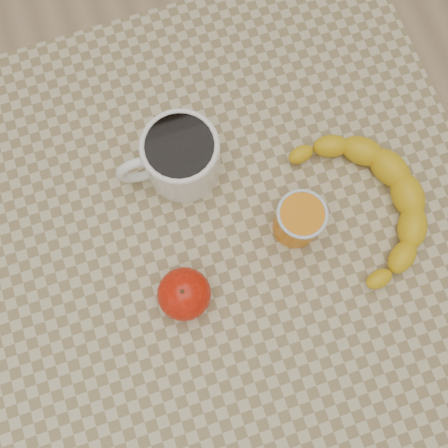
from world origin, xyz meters
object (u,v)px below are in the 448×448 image
object	(u,v)px
coffee_mug	(180,157)
orange_juice_glass	(299,220)
table	(224,238)
apple	(184,294)
banana	(368,204)

from	to	relation	value
coffee_mug	orange_juice_glass	xyz separation A→B (m)	(0.13, -0.14, -0.01)
table	orange_juice_glass	size ratio (longest dim) A/B	9.57
orange_juice_glass	apple	distance (m)	0.19
apple	banana	world-z (taller)	apple
table	banana	xyz separation A→B (m)	(0.21, -0.04, 0.11)
table	coffee_mug	world-z (taller)	coffee_mug
coffee_mug	orange_juice_glass	bearing A→B (deg)	-47.46
orange_juice_glass	table	bearing A→B (deg)	161.00
table	coffee_mug	bearing A→B (deg)	105.90
table	apple	size ratio (longest dim) A/B	9.09
coffee_mug	banana	size ratio (longest dim) A/B	0.54
orange_juice_glass	coffee_mug	bearing A→B (deg)	132.54
table	apple	xyz separation A→B (m)	(-0.09, -0.08, 0.12)
table	banana	world-z (taller)	banana
apple	banana	xyz separation A→B (m)	(0.30, 0.04, -0.01)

